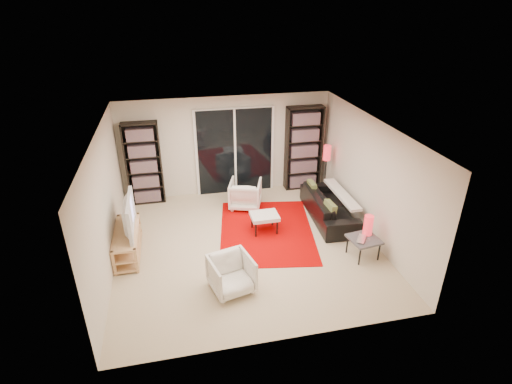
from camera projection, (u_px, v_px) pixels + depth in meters
floor at (247, 245)px, 7.94m from camera, size 5.00×5.00×0.00m
wall_back at (226, 146)px, 9.59m from camera, size 5.00×0.02×2.40m
wall_front at (283, 273)px, 5.22m from camera, size 5.00×0.02×2.40m
wall_left at (105, 204)px, 6.93m from camera, size 0.02×5.00×2.40m
wall_right at (370, 179)px, 7.88m from camera, size 0.02×5.00×2.40m
ceiling at (246, 128)px, 6.87m from camera, size 5.00×5.00×0.02m
sliding_door at (235, 152)px, 9.67m from camera, size 1.92×0.08×2.16m
bookshelf_left at (144, 164)px, 9.17m from camera, size 0.80×0.30×1.95m
bookshelf_right at (304, 148)px, 9.88m from camera, size 0.90×0.30×2.10m
tv_stand at (128, 242)px, 7.56m from camera, size 0.44×1.37×0.50m
tv at (124, 216)px, 7.31m from camera, size 0.17×1.15×0.66m
rug at (266, 231)px, 8.40m from camera, size 2.30×2.85×0.01m
sofa at (329, 206)px, 8.77m from camera, size 0.88×2.03×0.58m
armchair_back at (245, 194)px, 9.23m from camera, size 0.89×0.90×0.65m
armchair_front at (231, 274)px, 6.60m from camera, size 0.81×0.83×0.62m
ottoman at (264, 217)px, 8.24m from camera, size 0.57×0.47×0.40m
side_table at (364, 240)px, 7.43m from camera, size 0.60×0.60×0.40m
laptop at (364, 239)px, 7.35m from camera, size 0.37×0.39×0.03m
table_lamp at (368, 225)px, 7.47m from camera, size 0.17×0.17×0.39m
floor_lamp at (327, 158)px, 9.42m from camera, size 0.20×0.20×1.31m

